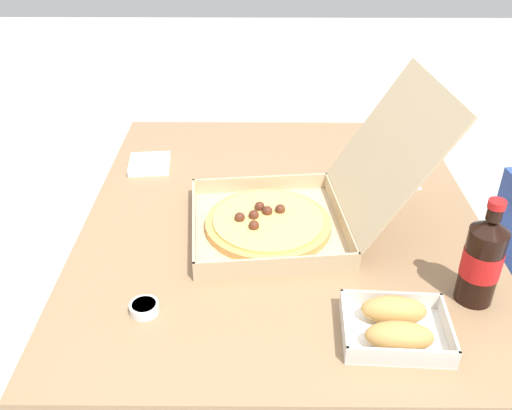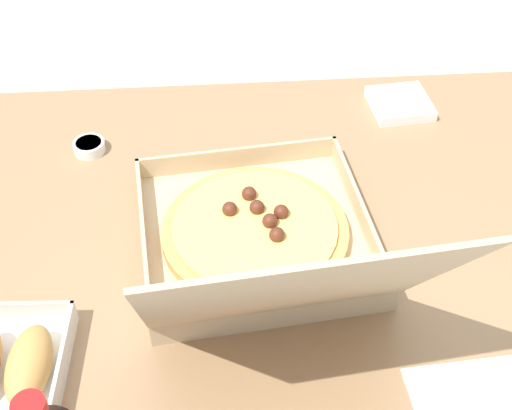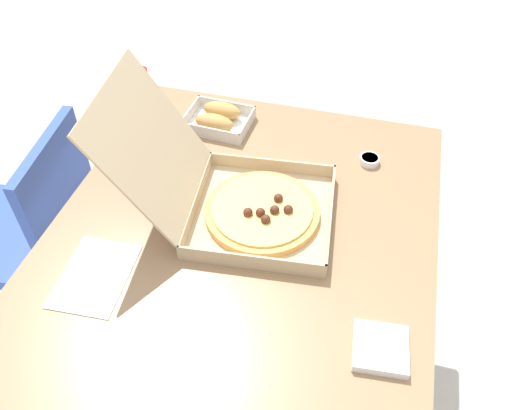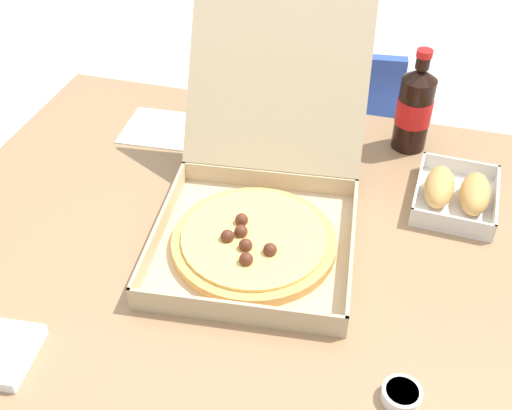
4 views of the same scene
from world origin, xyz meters
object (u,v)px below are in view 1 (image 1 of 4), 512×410
Objects in this scene: pizza_box_open at (290,210)px; paper_menu at (383,171)px; napkin_pile at (150,164)px; dipping_sauce_cup at (144,307)px; cola_bottle at (482,260)px; bread_side_box at (396,325)px.

pizza_box_open is 2.68× the size of paper_menu.
paper_menu is at bearing 135.80° from pizza_box_open.
napkin_pile and dipping_sauce_cup have the same top height.
pizza_box_open is at bearing 134.69° from dipping_sauce_cup.
pizza_box_open is 5.11× the size of napkin_pile.
pizza_box_open reaches higher than paper_menu.
napkin_pile is (-0.30, -0.37, -0.04)m from pizza_box_open.
napkin_pile is 0.59m from dipping_sauce_cup.
cola_bottle is 0.53m from paper_menu.
dipping_sauce_cup is (0.56, -0.56, 0.01)m from paper_menu.
bread_side_box is at bearing -12.34° from paper_menu.
napkin_pile is at bearing -171.46° from dipping_sauce_cup.
cola_bottle is 1.07× the size of paper_menu.
paper_menu is at bearing 135.23° from dipping_sauce_cup.
cola_bottle is 0.91m from napkin_pile.
napkin_pile is (-0.54, -0.72, -0.08)m from cola_bottle.
pizza_box_open is at bearing -47.93° from paper_menu.
pizza_box_open is 2.84× the size of bread_side_box.
pizza_box_open is at bearing 51.49° from napkin_pile.
dipping_sauce_cup is at bearing -97.22° from bread_side_box.
paper_menu is (-0.28, 0.27, -0.05)m from pizza_box_open.
bread_side_box is at bearing 27.10° from pizza_box_open.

